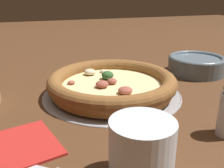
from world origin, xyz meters
TOP-DOWN VIEW (x-y plane):
  - ground_plane at (0.00, 0.00)m, footprint 3.00×3.00m
  - pizza_tray at (0.00, 0.00)m, footprint 0.31×0.31m
  - pizza at (0.00, 0.00)m, footprint 0.28×0.28m
  - bowl_near at (0.08, -0.27)m, footprint 0.15×0.15m
  - drinking_cup at (-0.27, 0.05)m, footprint 0.08×0.08m
  - napkin at (-0.15, 0.19)m, footprint 0.14×0.12m
  - fork at (-0.21, 0.18)m, footprint 0.12×0.15m

SIDE VIEW (x-z plane):
  - ground_plane at x=0.00m, z-range 0.00..0.00m
  - fork at x=-0.21m, z-range 0.00..0.00m
  - pizza_tray at x=0.00m, z-range 0.00..0.01m
  - napkin at x=-0.15m, z-range 0.00..0.01m
  - bowl_near at x=0.08m, z-range 0.00..0.05m
  - pizza at x=0.00m, z-range 0.01..0.05m
  - drinking_cup at x=-0.27m, z-range 0.00..0.08m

